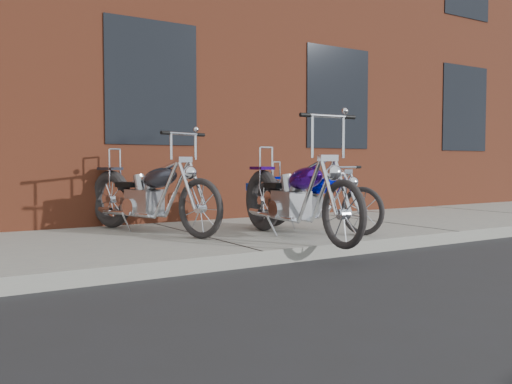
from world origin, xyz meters
TOP-DOWN VIEW (x-y plane):
  - ground at (0.00, 0.00)m, footprint 120.00×120.00m
  - sidewalk at (0.00, 1.50)m, footprint 22.00×3.00m
  - building_brick at (0.00, 8.00)m, footprint 22.00×10.00m
  - chopper_purple at (0.84, 0.61)m, footprint 0.61×2.49m
  - chopper_blue at (1.46, 1.12)m, footprint 0.74×2.01m
  - chopper_third at (-0.43, 2.02)m, footprint 0.96×2.36m

SIDE VIEW (x-z plane):
  - ground at x=0.00m, z-range 0.00..0.00m
  - sidewalk at x=0.00m, z-range 0.00..0.15m
  - chopper_blue at x=1.46m, z-range 0.07..0.97m
  - chopper_third at x=-0.43m, z-range -0.03..1.22m
  - chopper_purple at x=0.84m, z-range -0.10..1.30m
  - building_brick at x=0.00m, z-range 0.00..8.00m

